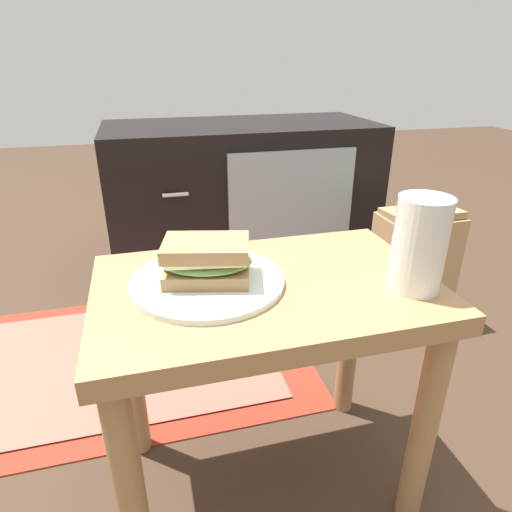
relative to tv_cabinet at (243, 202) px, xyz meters
name	(u,v)px	position (x,y,z in m)	size (l,w,h in m)	color
ground_plane	(264,476)	(-0.18, -0.95, -0.29)	(8.00, 8.00, 0.00)	#3D2B1E
side_table	(265,328)	(-0.18, -0.95, 0.08)	(0.56, 0.36, 0.46)	#A37A4C
tv_cabinet	(243,202)	(0.00, 0.00, 0.00)	(0.96, 0.46, 0.58)	black
area_rug	(111,360)	(-0.50, -0.47, -0.29)	(1.11, 0.68, 0.01)	maroon
plate	(208,281)	(-0.27, -0.93, 0.17)	(0.25, 0.25, 0.01)	silver
sandwich_front	(207,260)	(-0.27, -0.93, 0.21)	(0.17, 0.13, 0.07)	#9E7A4C
beer_glass	(419,247)	(0.05, -1.02, 0.24)	(0.08, 0.08, 0.15)	silver
paper_bag	(413,266)	(0.45, -0.47, -0.10)	(0.24, 0.15, 0.38)	tan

